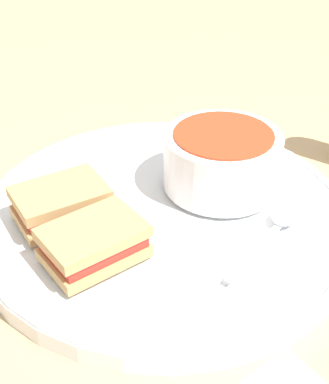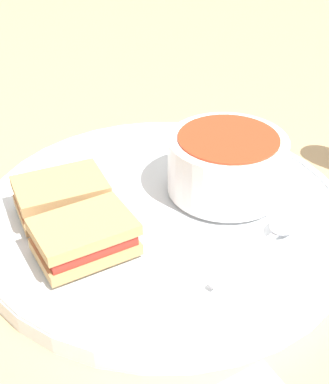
{
  "view_description": "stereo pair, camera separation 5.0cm",
  "coord_description": "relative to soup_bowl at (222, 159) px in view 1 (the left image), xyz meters",
  "views": [
    {
      "loc": [
        -0.17,
        -0.38,
        0.32
      ],
      "look_at": [
        0.0,
        0.0,
        0.04
      ],
      "focal_mm": 50.0,
      "sensor_mm": 36.0,
      "label": 1
    },
    {
      "loc": [
        -0.12,
        -0.4,
        0.32
      ],
      "look_at": [
        0.0,
        0.0,
        0.04
      ],
      "focal_mm": 50.0,
      "sensor_mm": 36.0,
      "label": 2
    }
  ],
  "objects": [
    {
      "name": "plate",
      "position": [
        -0.07,
        -0.01,
        -0.04
      ],
      "size": [
        0.35,
        0.35,
        0.02
      ],
      "color": "white",
      "rests_on": "ground_plane"
    },
    {
      "name": "ground_plane",
      "position": [
        -0.07,
        -0.01,
        -0.05
      ],
      "size": [
        2.4,
        2.4,
        0.0
      ],
      "primitive_type": "plane",
      "color": "tan"
    },
    {
      "name": "soup_bowl",
      "position": [
        0.0,
        0.0,
        0.0
      ],
      "size": [
        0.12,
        0.12,
        0.06
      ],
      "color": "white",
      "rests_on": "plate"
    },
    {
      "name": "sandwich_half_far",
      "position": [
        -0.15,
        -0.05,
        -0.01
      ],
      "size": [
        0.09,
        0.07,
        0.03
      ],
      "rotation": [
        0.0,
        0.0,
        3.36
      ],
      "color": "tan",
      "rests_on": "plate"
    },
    {
      "name": "sandwich_half_near",
      "position": [
        -0.16,
        0.01,
        -0.01
      ],
      "size": [
        0.09,
        0.07,
        0.03
      ],
      "rotation": [
        0.0,
        0.0,
        3.25
      ],
      "color": "tan",
      "rests_on": "plate"
    },
    {
      "name": "spoon",
      "position": [
        0.02,
        -0.08,
        -0.03
      ],
      "size": [
        0.11,
        0.07,
        0.01
      ],
      "rotation": [
        0.0,
        0.0,
        6.79
      ],
      "color": "silver",
      "rests_on": "plate"
    }
  ]
}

